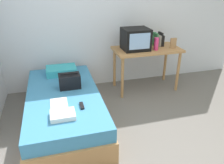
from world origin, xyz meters
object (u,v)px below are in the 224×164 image
(desk, at_px, (147,54))
(remote_dark, at_px, (82,106))
(picture_frame, at_px, (173,43))
(magazine, at_px, (59,104))
(water_bottle, at_px, (156,44))
(handbag, at_px, (70,81))
(bed, at_px, (65,107))
(folded_towel, at_px, (63,115))
(tv, at_px, (136,39))
(pillow, at_px, (61,70))
(book_row, at_px, (158,40))

(desk, xyz_separation_m, remote_dark, (-1.32, -1.10, -0.20))
(picture_frame, xyz_separation_m, magazine, (-2.03, -0.86, -0.40))
(water_bottle, relative_size, magazine, 0.73)
(desk, relative_size, handbag, 3.87)
(bed, bearing_deg, picture_frame, 16.48)
(bed, distance_m, handbag, 0.38)
(handbag, distance_m, folded_towel, 0.76)
(tv, bearing_deg, handbag, -155.84)
(desk, distance_m, magazine, 1.87)
(desk, height_order, handbag, desk)
(pillow, relative_size, magazine, 1.64)
(tv, relative_size, picture_frame, 2.47)
(folded_towel, bearing_deg, remote_dark, 35.43)
(book_row, xyz_separation_m, picture_frame, (0.18, -0.21, -0.02))
(book_row, bearing_deg, handbag, -159.03)
(magazine, bearing_deg, tv, 35.12)
(picture_frame, height_order, pillow, picture_frame)
(bed, distance_m, desk, 1.73)
(book_row, bearing_deg, bed, -156.09)
(book_row, height_order, handbag, book_row)
(magazine, bearing_deg, desk, 31.29)
(handbag, bearing_deg, folded_towel, -101.94)
(bed, xyz_separation_m, picture_frame, (1.96, 0.58, 0.63))
(pillow, xyz_separation_m, remote_dark, (0.17, -1.11, -0.04))
(tv, distance_m, remote_dark, 1.63)
(water_bottle, xyz_separation_m, folded_towel, (-1.67, -1.15, -0.39))
(tv, height_order, water_bottle, tv)
(book_row, relative_size, magazine, 0.84)
(picture_frame, distance_m, remote_dark, 2.06)
(bed, height_order, tv, tv)
(tv, bearing_deg, desk, 1.36)
(pillow, relative_size, remote_dark, 3.06)
(remote_dark, bearing_deg, handbag, 98.54)
(bed, distance_m, folded_towel, 0.64)
(picture_frame, bearing_deg, desk, 166.29)
(remote_dark, bearing_deg, water_bottle, 34.42)
(desk, bearing_deg, magazine, -148.71)
(bed, distance_m, book_row, 2.05)
(pillow, distance_m, remote_dark, 1.13)
(bed, distance_m, picture_frame, 2.14)
(tv, relative_size, pillow, 0.92)
(handbag, height_order, folded_towel, handbag)
(bed, height_order, water_bottle, water_bottle)
(book_row, bearing_deg, tv, -167.47)
(tv, xyz_separation_m, magazine, (-1.37, -0.96, -0.49))
(tv, bearing_deg, bed, -152.31)
(pillow, bearing_deg, remote_dark, -81.38)
(water_bottle, bearing_deg, bed, -160.88)
(bed, bearing_deg, desk, 24.28)
(bed, bearing_deg, tv, 27.69)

